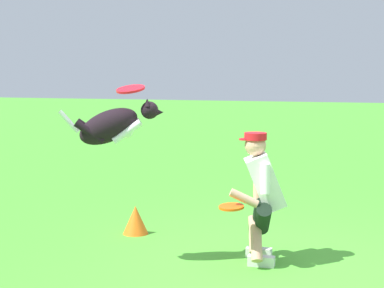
{
  "coord_description": "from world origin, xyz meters",
  "views": [
    {
      "loc": [
        -0.88,
        5.74,
        1.93
      ],
      "look_at": [
        0.75,
        -0.1,
        1.19
      ],
      "focal_mm": 59.08,
      "sensor_mm": 36.0,
      "label": 1
    }
  ],
  "objects_px": {
    "dog": "(113,126)",
    "training_cone": "(136,220)",
    "frisbee_flying": "(131,89)",
    "person": "(261,193)",
    "frisbee_held": "(231,207)"
  },
  "relations": [
    {
      "from": "frisbee_flying",
      "to": "training_cone",
      "type": "distance_m",
      "value": 1.89
    },
    {
      "from": "frisbee_held",
      "to": "person",
      "type": "bearing_deg",
      "value": -127.33
    },
    {
      "from": "person",
      "to": "frisbee_flying",
      "type": "distance_m",
      "value": 1.63
    },
    {
      "from": "person",
      "to": "training_cone",
      "type": "distance_m",
      "value": 1.79
    },
    {
      "from": "frisbee_held",
      "to": "dog",
      "type": "bearing_deg",
      "value": 8.48
    },
    {
      "from": "person",
      "to": "dog",
      "type": "height_order",
      "value": "dog"
    },
    {
      "from": "dog",
      "to": "training_cone",
      "type": "bearing_deg",
      "value": 79.0
    },
    {
      "from": "dog",
      "to": "training_cone",
      "type": "relative_size",
      "value": 2.9
    },
    {
      "from": "dog",
      "to": "frisbee_held",
      "type": "xyz_separation_m",
      "value": [
        -1.12,
        -0.17,
        -0.76
      ]
    },
    {
      "from": "person",
      "to": "dog",
      "type": "bearing_deg",
      "value": 4.94
    },
    {
      "from": "person",
      "to": "dog",
      "type": "distance_m",
      "value": 1.59
    },
    {
      "from": "training_cone",
      "to": "frisbee_held",
      "type": "bearing_deg",
      "value": 144.05
    },
    {
      "from": "dog",
      "to": "training_cone",
      "type": "distance_m",
      "value": 1.68
    },
    {
      "from": "frisbee_flying",
      "to": "training_cone",
      "type": "height_order",
      "value": "frisbee_flying"
    },
    {
      "from": "frisbee_flying",
      "to": "frisbee_held",
      "type": "relative_size",
      "value": 1.16
    }
  ]
}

